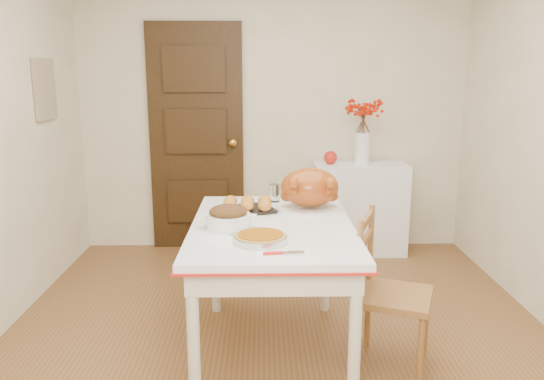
{
  "coord_description": "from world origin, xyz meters",
  "views": [
    {
      "loc": [
        -0.09,
        -2.9,
        1.63
      ],
      "look_at": [
        -0.04,
        0.02,
        0.98
      ],
      "focal_mm": 35.22,
      "sensor_mm": 36.0,
      "label": 1
    }
  ],
  "objects_px": {
    "turkey_platter": "(310,190)",
    "pumpkin_pie": "(260,237)",
    "chair_oak": "(394,293)",
    "sideboard": "(360,209)",
    "kitchen_table": "(272,290)"
  },
  "relations": [
    {
      "from": "turkey_platter",
      "to": "pumpkin_pie",
      "type": "relative_size",
      "value": 1.52
    },
    {
      "from": "turkey_platter",
      "to": "chair_oak",
      "type": "bearing_deg",
      "value": -33.61
    },
    {
      "from": "sideboard",
      "to": "turkey_platter",
      "type": "relative_size",
      "value": 2.01
    },
    {
      "from": "sideboard",
      "to": "kitchen_table",
      "type": "xyz_separation_m",
      "value": [
        -0.83,
        -1.81,
        -0.01
      ]
    },
    {
      "from": "sideboard",
      "to": "pumpkin_pie",
      "type": "distance_m",
      "value": 2.36
    },
    {
      "from": "chair_oak",
      "to": "pumpkin_pie",
      "type": "distance_m",
      "value": 0.85
    },
    {
      "from": "turkey_platter",
      "to": "pumpkin_pie",
      "type": "distance_m",
      "value": 0.69
    },
    {
      "from": "chair_oak",
      "to": "turkey_platter",
      "type": "xyz_separation_m",
      "value": [
        -0.44,
        0.42,
        0.49
      ]
    },
    {
      "from": "kitchen_table",
      "to": "turkey_platter",
      "type": "bearing_deg",
      "value": 50.17
    },
    {
      "from": "kitchen_table",
      "to": "pumpkin_pie",
      "type": "height_order",
      "value": "pumpkin_pie"
    },
    {
      "from": "pumpkin_pie",
      "to": "kitchen_table",
      "type": "bearing_deg",
      "value": 79.13
    },
    {
      "from": "sideboard",
      "to": "pumpkin_pie",
      "type": "relative_size",
      "value": 3.05
    },
    {
      "from": "sideboard",
      "to": "kitchen_table",
      "type": "height_order",
      "value": "sideboard"
    },
    {
      "from": "kitchen_table",
      "to": "pumpkin_pie",
      "type": "distance_m",
      "value": 0.55
    },
    {
      "from": "kitchen_table",
      "to": "pumpkin_pie",
      "type": "relative_size",
      "value": 4.97
    }
  ]
}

